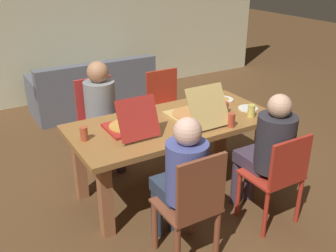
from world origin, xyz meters
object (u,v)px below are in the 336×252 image
Objects in this scene: chair_3 at (166,105)px; couch at (93,92)px; plate_0 at (248,108)px; drinking_glass_0 at (84,134)px; chair_2 at (192,207)px; drinking_glass_3 at (225,107)px; person_0 at (268,147)px; pizza_box_0 at (129,126)px; person_2 at (182,175)px; person_1 at (102,107)px; dining_table at (173,132)px; chair_1 at (98,117)px; plate_1 at (223,99)px; pizza_box_1 at (193,113)px; drinking_glass_1 at (251,111)px; chair_0 at (279,175)px; drinking_glass_2 at (231,120)px.

couch is (-0.38, 1.52, -0.22)m from chair_3.
drinking_glass_0 reaches higher than plate_0.
chair_2 is 7.86× the size of drinking_glass_0.
drinking_glass_3 is (1.40, -0.11, -0.01)m from drinking_glass_0.
drinking_glass_3 is (0.08, 0.71, 0.11)m from person_0.
chair_3 is at bearing 90.00° from person_0.
pizza_box_0 is at bearing 138.91° from person_0.
person_1 is at bearing 90.00° from person_2.
dining_table is 1.11× the size of couch.
chair_1 reaches higher than plate_1.
pizza_box_1 is at bearing -105.12° from chair_3.
person_2 reaches higher than plate_0.
drinking_glass_1 is at bearing 24.18° from person_2.
chair_2 reaches higher than couch.
chair_0 is at bearing -63.32° from person_1.
drinking_glass_2 is at bearing -55.95° from person_1.
chair_3 is (0.46, 0.93, -0.13)m from dining_table.
person_1 reaches higher than chair_0.
pizza_box_1 is 0.33× the size of couch.
person_1 is at bearing 124.05° from drinking_glass_2.
dining_table is 9.75× the size of plate_0.
chair_2 is at bearing 179.80° from chair_0.
pizza_box_1 is at bearing 153.57° from drinking_glass_1.
drinking_glass_3 is (1.00, -0.09, 0.00)m from pizza_box_0.
chair_1 is at bearing 116.77° from person_0.
chair_0 is at bearing -0.20° from chair_2.
chair_0 is 0.24m from person_0.
drinking_glass_3 is at bearing 126.16° from drinking_glass_1.
chair_1 is 1.62m from plate_0.
drinking_glass_0 is 0.94× the size of drinking_glass_2.
person_1 is 10.72× the size of drinking_glass_3.
chair_0 is at bearing -63.68° from dining_table.
plate_1 is at bearing 75.49° from chair_0.
person_2 is at bearing -143.24° from drinking_glass_3.
person_1 is 1.01× the size of person_2.
chair_3 is at bearing -75.94° from couch.
plate_0 is (0.81, -0.12, 0.12)m from dining_table.
chair_3 reaches higher than drinking_glass_1.
person_2 is 1.38m from plate_0.
drinking_glass_3 reaches higher than couch.
plate_1 is 1.79× the size of drinking_glass_0.
drinking_glass_0 is at bearing 115.22° from chair_2.
chair_1 is 0.22m from person_1.
dining_table is 0.78m from drinking_glass_1.
dining_table is at bearing 171.35° from plate_0.
chair_0 is 4.03× the size of plate_1.
plate_0 is at bearing 30.85° from drinking_glass_2.
chair_1 reaches higher than chair_0.
chair_0 is 0.91× the size of chair_1.
dining_table is at bearing -1.87° from pizza_box_0.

